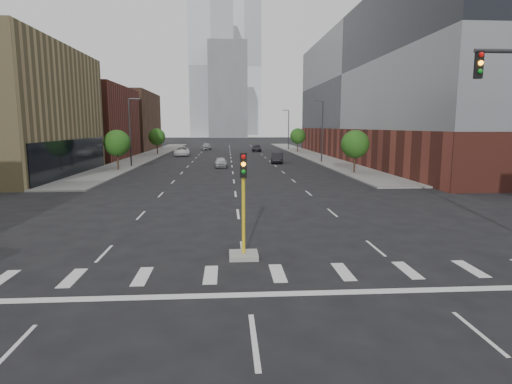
{
  "coord_description": "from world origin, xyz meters",
  "views": [
    {
      "loc": [
        -0.65,
        -8.26,
        5.46
      ],
      "look_at": [
        0.64,
        10.8,
        2.5
      ],
      "focal_mm": 30.0,
      "sensor_mm": 36.0,
      "label": 1
    }
  ],
  "objects": [
    {
      "name": "tower_right",
      "position": [
        10.0,
        260.0,
        40.0
      ],
      "size": [
        20.0,
        20.0,
        80.0
      ],
      "primitive_type": "cube",
      "color": "#B2B7BC",
      "rests_on": "ground"
    },
    {
      "name": "sidewalk_left_far",
      "position": [
        -15.0,
        74.0,
        0.07
      ],
      "size": [
        5.0,
        92.0,
        0.15
      ],
      "primitive_type": "cube",
      "color": "gray",
      "rests_on": "ground"
    },
    {
      "name": "car_deep_right",
      "position": [
        5.71,
        83.47,
        0.7
      ],
      "size": [
        2.4,
        5.0,
        1.4
      ],
      "primitive_type": "imported",
      "rotation": [
        0.0,
        0.0,
        -0.09
      ],
      "color": "black",
      "rests_on": "ground"
    },
    {
      "name": "streetlight_left",
      "position": [
        -13.41,
        50.0,
        5.01
      ],
      "size": [
        1.6,
        0.22,
        9.07
      ],
      "color": "#2D2D30",
      "rests_on": "ground"
    },
    {
      "name": "car_far_left",
      "position": [
        -9.0,
        71.48,
        0.83
      ],
      "size": [
        3.34,
        6.22,
        1.66
      ],
      "primitive_type": "imported",
      "rotation": [
        0.0,
        0.0,
        0.1
      ],
      "color": "silver",
      "rests_on": "ground"
    },
    {
      "name": "tree_left_near",
      "position": [
        -14.0,
        45.0,
        3.39
      ],
      "size": [
        3.2,
        3.2,
        4.85
      ],
      "color": "#382619",
      "rests_on": "ground"
    },
    {
      "name": "median_traffic_signal",
      "position": [
        0.0,
        8.97,
        0.97
      ],
      "size": [
        1.2,
        1.2,
        4.4
      ],
      "color": "#999993",
      "rests_on": "ground"
    },
    {
      "name": "tree_right_near",
      "position": [
        14.0,
        40.0,
        3.39
      ],
      "size": [
        3.2,
        3.2,
        4.85
      ],
      "color": "#382619",
      "rests_on": "ground"
    },
    {
      "name": "tree_left_far",
      "position": [
        -14.0,
        75.0,
        3.39
      ],
      "size": [
        3.2,
        3.2,
        4.85
      ],
      "color": "#382619",
      "rests_on": "ground"
    },
    {
      "name": "tower_mid",
      "position": [
        0.0,
        200.0,
        22.0
      ],
      "size": [
        18.0,
        18.0,
        44.0
      ],
      "primitive_type": "cube",
      "color": "slate",
      "rests_on": "ground"
    },
    {
      "name": "building_left_far_a",
      "position": [
        -27.5,
        66.0,
        6.0
      ],
      "size": [
        20.0,
        22.0,
        12.0
      ],
      "primitive_type": "cube",
      "color": "brown",
      "rests_on": "ground"
    },
    {
      "name": "streetlight_right_a",
      "position": [
        13.41,
        55.0,
        5.01
      ],
      "size": [
        1.6,
        0.22,
        9.07
      ],
      "color": "#2D2D30",
      "rests_on": "ground"
    },
    {
      "name": "tower_left",
      "position": [
        -8.0,
        220.0,
        35.0
      ],
      "size": [
        22.0,
        22.0,
        70.0
      ],
      "primitive_type": "cube",
      "color": "#B2B7BC",
      "rests_on": "ground"
    },
    {
      "name": "streetlight_right_b",
      "position": [
        13.41,
        90.0,
        5.01
      ],
      "size": [
        1.6,
        0.22,
        9.07
      ],
      "color": "#2D2D30",
      "rests_on": "ground"
    },
    {
      "name": "building_left_far_b",
      "position": [
        -27.5,
        92.0,
        6.5
      ],
      "size": [
        20.0,
        24.0,
        13.0
      ],
      "primitive_type": "cube",
      "color": "brown",
      "rests_on": "ground"
    },
    {
      "name": "car_mid_right",
      "position": [
        6.82,
        55.02,
        0.78
      ],
      "size": [
        2.38,
        4.94,
        1.56
      ],
      "primitive_type": "imported",
      "rotation": [
        0.0,
        0.0,
        -0.16
      ],
      "color": "black",
      "rests_on": "ground"
    },
    {
      "name": "car_near_left",
      "position": [
        -1.5,
        48.66,
        0.68
      ],
      "size": [
        1.81,
        4.07,
        1.36
      ],
      "primitive_type": "imported",
      "rotation": [
        0.0,
        0.0,
        0.05
      ],
      "color": "silver",
      "rests_on": "ground"
    },
    {
      "name": "sidewalk_right_far",
      "position": [
        15.0,
        74.0,
        0.07
      ],
      "size": [
        5.0,
        92.0,
        0.15
      ],
      "primitive_type": "cube",
      "color": "gray",
      "rests_on": "ground"
    },
    {
      "name": "tree_right_far",
      "position": [
        14.0,
        80.0,
        3.39
      ],
      "size": [
        3.2,
        3.2,
        4.85
      ],
      "color": "#382619",
      "rests_on": "ground"
    },
    {
      "name": "building_right_main",
      "position": [
        29.5,
        60.0,
        11.0
      ],
      "size": [
        24.0,
        70.0,
        22.0
      ],
      "color": "brown",
      "rests_on": "ground"
    },
    {
      "name": "car_distant",
      "position": [
        -5.38,
        91.63,
        0.81
      ],
      "size": [
        2.06,
        4.82,
        1.63
      ],
      "primitive_type": "imported",
      "rotation": [
        0.0,
        0.0,
        -0.03
      ],
      "color": "#A1A2A6",
      "rests_on": "ground"
    }
  ]
}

